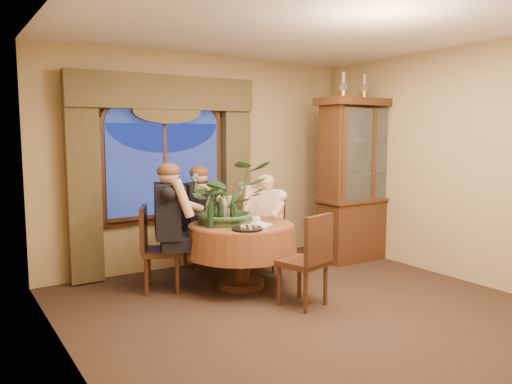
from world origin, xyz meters
TOP-DOWN VIEW (x-y plane):
  - floor at (0.00, 0.00)m, footprint 5.00×5.00m
  - wall_back at (0.00, 2.50)m, footprint 4.50×0.00m
  - wall_right at (2.25, 0.00)m, footprint 0.00×5.00m
  - ceiling at (0.00, 0.00)m, footprint 5.00×5.00m
  - window at (-0.60, 2.43)m, footprint 1.62×0.10m
  - arched_transom at (-0.60, 2.43)m, footprint 1.60×0.06m
  - drapery_left at (-1.63, 2.38)m, footprint 0.38×0.14m
  - drapery_right at (0.43, 2.38)m, footprint 0.38×0.14m
  - swag_valance at (-0.60, 2.35)m, footprint 2.45×0.16m
  - dining_table at (-0.17, 1.25)m, footprint 1.67×1.67m
  - china_cabinet at (1.99, 1.52)m, footprint 1.39×0.55m
  - oil_lamp_left at (1.60, 1.52)m, footprint 0.11×0.11m
  - oil_lamp_center at (1.99, 1.52)m, footprint 0.11×0.11m
  - oil_lamp_right at (2.38, 1.52)m, footprint 0.11×0.11m
  - chair_right at (0.51, 1.78)m, footprint 0.59×0.59m
  - chair_back_right at (-0.20, 2.18)m, footprint 0.43×0.43m
  - chair_back at (-0.98, 1.64)m, footprint 0.56×0.56m
  - chair_front_left at (0.05, 0.40)m, footprint 0.51×0.51m
  - person_pink at (0.49, 1.72)m, footprint 0.60×0.60m
  - person_back at (-0.95, 1.52)m, footprint 0.63×0.65m
  - person_scarf at (-0.32, 2.04)m, footprint 0.57×0.54m
  - stoneware_vase at (-0.24, 1.39)m, footprint 0.16×0.16m
  - centerpiece_plant at (-0.28, 1.37)m, footprint 0.95×1.06m
  - olive_bowl at (-0.12, 1.23)m, footprint 0.17×0.17m
  - cheese_platter at (-0.31, 0.89)m, footprint 0.33×0.33m
  - wine_bottle_0 at (-0.35, 1.32)m, footprint 0.07×0.07m
  - wine_bottle_1 at (-0.30, 1.22)m, footprint 0.07×0.07m
  - wine_bottle_2 at (-0.45, 1.21)m, footprint 0.07×0.07m
  - wine_bottle_3 at (-0.58, 1.21)m, footprint 0.07×0.07m
  - wine_bottle_4 at (-0.54, 1.33)m, footprint 0.07×0.07m
  - wine_bottle_5 at (-0.46, 1.42)m, footprint 0.07×0.07m
  - tasting_paper_0 at (-0.01, 1.11)m, footprint 0.21×0.30m
  - tasting_paper_1 at (0.11, 1.48)m, footprint 0.33×0.36m
  - tasting_paper_2 at (-0.18, 1.01)m, footprint 0.28×0.35m
  - wine_glass_person_pink at (0.18, 1.50)m, footprint 0.07×0.07m
  - wine_glass_person_back at (-0.57, 1.39)m, footprint 0.07×0.07m
  - wine_glass_person_scarf at (-0.25, 1.67)m, footprint 0.07×0.07m

SIDE VIEW (x-z plane):
  - floor at x=0.00m, z-range 0.00..0.00m
  - dining_table at x=-0.17m, z-range 0.00..0.75m
  - chair_right at x=0.51m, z-range 0.00..0.96m
  - chair_back_right at x=-0.20m, z-range 0.00..0.96m
  - chair_back at x=-0.98m, z-range 0.00..0.96m
  - chair_front_left at x=0.05m, z-range 0.00..0.96m
  - person_pink at x=0.49m, z-range 0.00..1.25m
  - person_scarf at x=-0.32m, z-range 0.00..1.38m
  - person_back at x=-0.95m, z-range 0.00..1.46m
  - tasting_paper_0 at x=-0.01m, z-range 0.75..0.76m
  - tasting_paper_1 at x=0.11m, z-range 0.75..0.76m
  - tasting_paper_2 at x=-0.18m, z-range 0.75..0.76m
  - cheese_platter at x=-0.31m, z-range 0.75..0.77m
  - olive_bowl at x=-0.12m, z-range 0.75..0.80m
  - wine_glass_person_pink at x=0.18m, z-range 0.75..0.93m
  - wine_glass_person_back at x=-0.57m, z-range 0.75..0.93m
  - wine_glass_person_scarf at x=-0.25m, z-range 0.75..0.93m
  - stoneware_vase at x=-0.24m, z-range 0.75..1.05m
  - wine_bottle_0 at x=-0.35m, z-range 0.75..1.08m
  - wine_bottle_1 at x=-0.30m, z-range 0.75..1.08m
  - wine_bottle_2 at x=-0.45m, z-range 0.75..1.08m
  - wine_bottle_3 at x=-0.58m, z-range 0.75..1.08m
  - wine_bottle_4 at x=-0.54m, z-range 0.75..1.08m
  - wine_bottle_5 at x=-0.46m, z-range 0.75..1.08m
  - china_cabinet at x=1.99m, z-range 0.00..2.25m
  - drapery_left at x=-1.63m, z-range 0.02..2.34m
  - drapery_right at x=0.43m, z-range 0.02..2.34m
  - window at x=-0.60m, z-range 0.64..1.96m
  - centerpiece_plant at x=-0.28m, z-range 0.95..1.78m
  - wall_back at x=0.00m, z-range -0.85..3.65m
  - wall_right at x=2.25m, z-range -1.10..3.90m
  - arched_transom at x=-0.60m, z-range 1.86..2.30m
  - swag_valance at x=-0.60m, z-range 2.07..2.49m
  - oil_lamp_left at x=1.60m, z-range 2.25..2.59m
  - oil_lamp_center at x=1.99m, z-range 2.25..2.59m
  - oil_lamp_right at x=2.38m, z-range 2.25..2.59m
  - ceiling at x=0.00m, z-range 2.80..2.80m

